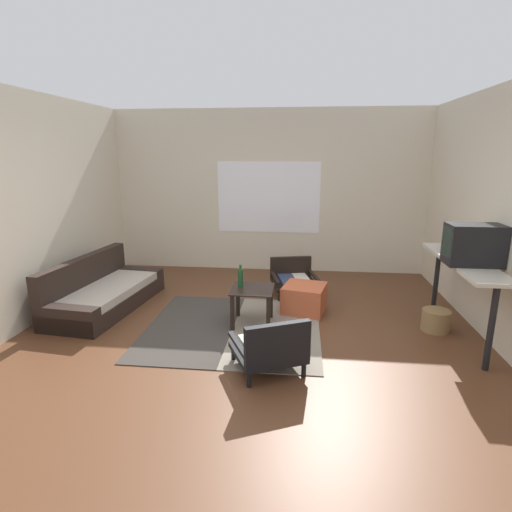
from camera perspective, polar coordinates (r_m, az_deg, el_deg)
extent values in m
plane|color=#56331E|center=(4.44, -1.55, -12.53)|extent=(7.80, 7.80, 0.00)
cube|color=beige|center=(7.04, 1.79, 8.92)|extent=(5.60, 0.12, 2.70)
cube|color=white|center=(6.98, 1.75, 8.13)|extent=(1.72, 0.01, 1.18)
cube|color=beige|center=(5.35, -30.83, 5.26)|extent=(0.12, 6.60, 2.70)
cube|color=#38332D|center=(4.98, -8.94, -9.55)|extent=(1.00, 1.96, 0.01)
cube|color=gray|center=(4.83, 2.79, -10.18)|extent=(1.00, 1.96, 0.01)
cube|color=black|center=(5.77, -19.87, -5.81)|extent=(0.95, 1.88, 0.21)
cube|color=#B2A899|center=(5.71, -19.75, -4.38)|extent=(0.83, 1.69, 0.10)
cube|color=black|center=(5.86, -22.75, -2.86)|extent=(0.34, 1.81, 0.57)
cube|color=black|center=(6.42, -16.09, -3.00)|extent=(0.77, 0.26, 0.32)
cube|color=black|center=(5.14, -24.74, -8.10)|extent=(0.77, 0.26, 0.32)
cube|color=black|center=(4.82, -0.51, -4.64)|extent=(0.49, 0.50, 0.02)
cube|color=black|center=(5.12, -2.52, -6.17)|extent=(0.04, 0.04, 0.43)
cube|color=black|center=(5.08, 2.11, -6.34)|extent=(0.04, 0.04, 0.43)
cube|color=black|center=(4.73, -3.31, -7.94)|extent=(0.04, 0.04, 0.43)
cube|color=black|center=(4.68, 1.72, -8.16)|extent=(0.04, 0.04, 0.43)
cylinder|color=black|center=(5.80, 8.50, -5.43)|extent=(0.04, 0.04, 0.13)
cylinder|color=black|center=(5.68, 3.26, -5.70)|extent=(0.04, 0.04, 0.13)
cylinder|color=black|center=(6.31, 7.19, -3.76)|extent=(0.04, 0.04, 0.13)
cylinder|color=black|center=(6.20, 2.38, -3.96)|extent=(0.04, 0.04, 0.13)
cube|color=black|center=(5.96, 5.35, -3.87)|extent=(0.74, 0.76, 0.05)
cube|color=beige|center=(5.95, 6.42, -3.38)|extent=(0.33, 0.61, 0.06)
cube|color=#2D3856|center=(5.91, 4.38, -3.47)|extent=(0.33, 0.61, 0.06)
cube|color=black|center=(6.18, 4.84, -1.49)|extent=(0.62, 0.21, 0.31)
cube|color=black|center=(5.99, 8.07, -2.70)|extent=(0.19, 0.63, 0.04)
cube|color=black|center=(5.88, 2.63, -2.92)|extent=(0.19, 0.63, 0.04)
cylinder|color=black|center=(4.16, -3.15, -13.40)|extent=(0.04, 0.04, 0.14)
cylinder|color=black|center=(4.31, 3.75, -12.36)|extent=(0.04, 0.04, 0.14)
cylinder|color=black|center=(3.74, -0.98, -16.80)|extent=(0.04, 0.04, 0.14)
cylinder|color=black|center=(3.91, 6.65, -15.43)|extent=(0.04, 0.04, 0.14)
cube|color=black|center=(3.98, 1.58, -13.24)|extent=(0.79, 0.78, 0.05)
cube|color=silver|center=(3.94, 0.00, -12.63)|extent=(0.40, 0.56, 0.06)
cube|color=#2D3856|center=(4.00, 2.95, -12.18)|extent=(0.40, 0.56, 0.06)
cube|color=black|center=(3.66, 3.05, -12.08)|extent=(0.58, 0.32, 0.37)
cube|color=black|center=(3.85, -2.45, -12.33)|extent=(0.29, 0.55, 0.04)
cube|color=black|center=(4.02, 5.45, -11.14)|extent=(0.29, 0.55, 0.04)
cube|color=#BC5633|center=(5.32, 6.72, -5.88)|extent=(0.61, 0.61, 0.35)
cube|color=beige|center=(4.98, 26.93, -0.70)|extent=(0.40, 1.71, 0.04)
cylinder|color=black|center=(4.41, 29.85, -8.81)|extent=(0.06, 0.06, 0.83)
cylinder|color=black|center=(5.82, 23.79, -2.83)|extent=(0.06, 0.06, 0.83)
cube|color=black|center=(4.76, 28.03, 1.40)|extent=(0.54, 0.32, 0.42)
cube|color=black|center=(4.66, 25.07, 1.75)|extent=(0.01, 0.25, 0.30)
cylinder|color=brown|center=(5.34, 25.55, 1.64)|extent=(0.19, 0.19, 0.19)
cylinder|color=brown|center=(5.31, 25.73, 3.25)|extent=(0.09, 0.09, 0.12)
cylinder|color=#194723|center=(4.83, -2.16, -3.14)|extent=(0.06, 0.06, 0.22)
cylinder|color=#194723|center=(4.80, -2.18, -1.57)|extent=(0.03, 0.03, 0.06)
cylinder|color=olive|center=(5.19, 23.70, -8.19)|extent=(0.31, 0.31, 0.25)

